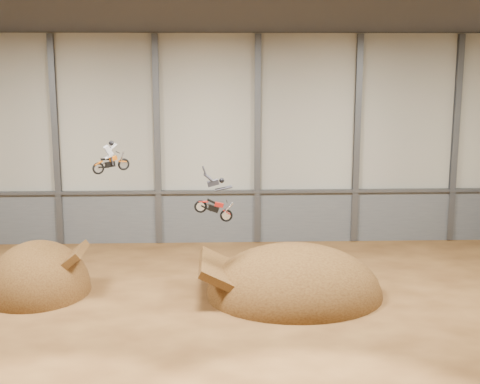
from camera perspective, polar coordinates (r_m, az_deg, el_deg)
name	(u,v)px	position (r m, az deg, el deg)	size (l,w,h in m)	color
floor	(205,328)	(31.92, -2.99, -11.54)	(40.00, 40.00, 0.00)	#4D2D14
back_wall	(208,140)	(44.73, -2.79, 4.41)	(40.00, 0.10, 14.00)	#A6A293
ceiling	(202,20)	(29.44, -3.29, 14.43)	(40.00, 40.00, 0.00)	black
lower_band_back	(208,217)	(45.57, -2.72, -2.17)	(39.80, 0.18, 3.50)	#54575B
steel_rail	(208,192)	(45.03, -2.75, 0.02)	(39.80, 0.35, 0.20)	#47494F
steel_column_1	(56,141)	(45.77, -15.44, 4.18)	(0.40, 0.36, 13.90)	#47494F
steel_column_2	(157,141)	(44.70, -7.08, 4.34)	(0.40, 0.36, 13.90)	#47494F
steel_column_3	(258,141)	(44.61, 1.51, 4.41)	(0.40, 0.36, 13.90)	#47494F
steel_column_4	(357,140)	(45.51, 9.94, 4.38)	(0.40, 0.36, 13.90)	#47494F
steel_column_5	(455,140)	(47.34, 17.88, 4.27)	(0.40, 0.36, 13.90)	#47494F
takeoff_ramp	(39,292)	(38.05, -16.81, -8.18)	(5.57, 6.43, 5.57)	#3B230E
landing_ramp	(294,295)	(36.16, 4.64, -8.75)	(9.37, 8.29, 5.40)	#3B230E
fmx_rider_a	(111,155)	(33.89, -10.93, 3.10)	(1.89, 0.72, 1.71)	#C55708
fmx_rider_b	(211,194)	(33.65, -2.48, -0.21)	(2.69, 0.77, 2.31)	red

